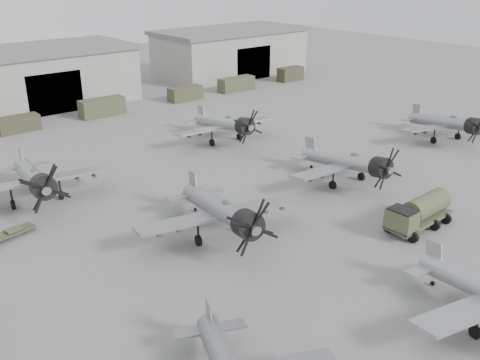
# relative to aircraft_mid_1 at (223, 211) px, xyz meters

# --- Properties ---
(ground) EXTENTS (220.00, 220.00, 0.00)m
(ground) POSITION_rel_aircraft_mid_1_xyz_m (4.96, -9.71, -2.55)
(ground) COLOR #5F5F5C
(ground) RESTS_ON ground
(hangar_center) EXTENTS (29.00, 14.80, 8.70)m
(hangar_center) POSITION_rel_aircraft_mid_1_xyz_m (4.96, 52.26, 1.83)
(hangar_center) COLOR #9D9D93
(hangar_center) RESTS_ON ground
(hangar_right) EXTENTS (29.00, 14.80, 8.70)m
(hangar_right) POSITION_rel_aircraft_mid_1_xyz_m (42.96, 52.26, 1.83)
(hangar_right) COLOR #9D9D93
(hangar_right) RESTS_ON ground
(support_truck_3) EXTENTS (5.27, 2.20, 2.04)m
(support_truck_3) POSITION_rel_aircraft_mid_1_xyz_m (-2.35, 40.29, -1.53)
(support_truck_3) COLOR #393825
(support_truck_3) RESTS_ON ground
(support_truck_4) EXTENTS (6.48, 2.20, 2.53)m
(support_truck_4) POSITION_rel_aircraft_mid_1_xyz_m (9.56, 40.29, -1.28)
(support_truck_4) COLOR #42452D
(support_truck_4) RESTS_ON ground
(support_truck_5) EXTENTS (5.57, 2.20, 2.21)m
(support_truck_5) POSITION_rel_aircraft_mid_1_xyz_m (23.98, 40.29, -1.44)
(support_truck_5) COLOR #3F3F29
(support_truck_5) RESTS_ON ground
(support_truck_6) EXTENTS (6.63, 2.20, 2.32)m
(support_truck_6) POSITION_rel_aircraft_mid_1_xyz_m (34.55, 40.29, -1.39)
(support_truck_6) COLOR #42472E
(support_truck_6) RESTS_ON ground
(support_truck_7) EXTENTS (5.02, 2.20, 2.48)m
(support_truck_7) POSITION_rel_aircraft_mid_1_xyz_m (47.58, 40.29, -1.31)
(support_truck_7) COLOR #383825
(support_truck_7) RESTS_ON ground
(aircraft_mid_1) EXTENTS (14.09, 12.68, 5.60)m
(aircraft_mid_1) POSITION_rel_aircraft_mid_1_xyz_m (0.00, 0.00, 0.00)
(aircraft_mid_1) COLOR gray
(aircraft_mid_1) RESTS_ON ground
(aircraft_mid_2) EXTENTS (13.20, 11.88, 5.25)m
(aircraft_mid_2) POSITION_rel_aircraft_mid_1_xyz_m (16.64, 0.99, -0.16)
(aircraft_mid_2) COLOR #95989D
(aircraft_mid_2) RESTS_ON ground
(aircraft_mid_3) EXTENTS (13.00, 11.70, 5.19)m
(aircraft_mid_3) POSITION_rel_aircraft_mid_1_xyz_m (36.77, 2.09, -0.19)
(aircraft_mid_3) COLOR gray
(aircraft_mid_3) RESTS_ON ground
(aircraft_far_0) EXTENTS (14.17, 12.75, 5.62)m
(aircraft_far_0) POSITION_rel_aircraft_mid_1_xyz_m (-8.89, 16.24, 0.01)
(aircraft_far_0) COLOR #93969B
(aircraft_far_0) RESTS_ON ground
(aircraft_far_1) EXTENTS (13.33, 11.99, 5.31)m
(aircraft_far_1) POSITION_rel_aircraft_mid_1_xyz_m (15.54, 19.15, -0.13)
(aircraft_far_1) COLOR #A0A4A8
(aircraft_far_1) RESTS_ON ground
(fuel_tanker) EXTENTS (7.06, 3.30, 2.71)m
(fuel_tanker) POSITION_rel_aircraft_mid_1_xyz_m (13.76, -8.76, -0.99)
(fuel_tanker) COLOR #464B31
(fuel_tanker) RESTS_ON ground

